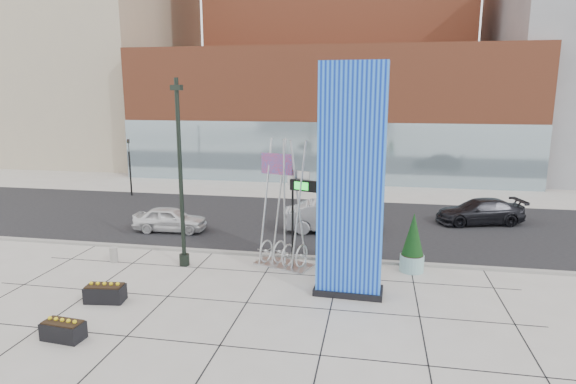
% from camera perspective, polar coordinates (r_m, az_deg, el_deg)
% --- Properties ---
extents(ground, '(160.00, 160.00, 0.00)m').
position_cam_1_polar(ground, '(18.83, -7.11, -11.41)').
color(ground, '#9E9991').
rests_on(ground, ground).
extents(street_asphalt, '(80.00, 12.00, 0.02)m').
position_cam_1_polar(street_asphalt, '(28.00, -0.95, -3.48)').
color(street_asphalt, black).
rests_on(street_asphalt, ground).
extents(curb_edge, '(80.00, 0.30, 0.12)m').
position_cam_1_polar(curb_edge, '(22.39, -4.02, -7.34)').
color(curb_edge, gray).
rests_on(curb_edge, ground).
extents(tower_podium, '(34.00, 10.00, 11.00)m').
position_cam_1_polar(tower_podium, '(43.72, 4.81, 9.29)').
color(tower_podium, '#99482C').
rests_on(tower_podium, ground).
extents(tower_glass_front, '(34.00, 0.60, 5.00)m').
position_cam_1_polar(tower_glass_front, '(39.22, 4.02, 4.62)').
color(tower_glass_front, '#8CA5B2').
rests_on(tower_glass_front, ground).
extents(building_beige_left, '(18.00, 20.00, 34.00)m').
position_cam_1_polar(building_beige_left, '(60.19, -22.54, 20.15)').
color(building_beige_left, tan).
rests_on(building_beige_left, ground).
extents(blue_pylon, '(2.57, 1.23, 8.42)m').
position_cam_1_polar(blue_pylon, '(17.28, 7.49, 0.61)').
color(blue_pylon, '#0B27AE').
rests_on(blue_pylon, ground).
extents(lamp_post, '(0.54, 0.44, 7.95)m').
position_cam_1_polar(lamp_post, '(20.73, -12.54, 0.01)').
color(lamp_post, black).
rests_on(lamp_post, ground).
extents(public_art_sculpture, '(2.70, 1.98, 5.52)m').
position_cam_1_polar(public_art_sculpture, '(20.70, -0.48, -4.89)').
color(public_art_sculpture, silver).
rests_on(public_art_sculpture, ground).
extents(concrete_bollard, '(0.34, 0.34, 0.66)m').
position_cam_1_polar(concrete_bollard, '(22.75, -19.95, -7.01)').
color(concrete_bollard, gray).
rests_on(concrete_bollard, ground).
extents(overhead_street_sign, '(1.77, 0.75, 3.85)m').
position_cam_1_polar(overhead_street_sign, '(19.88, 2.42, -0.07)').
color(overhead_street_sign, black).
rests_on(overhead_street_sign, ground).
extents(round_planter_east, '(1.00, 1.00, 2.51)m').
position_cam_1_polar(round_planter_east, '(20.77, 14.57, -5.98)').
color(round_planter_east, '#87B6B5').
rests_on(round_planter_east, ground).
extents(round_planter_mid, '(1.04, 1.04, 2.59)m').
position_cam_1_polar(round_planter_mid, '(21.04, 6.21, -5.31)').
color(round_planter_mid, '#87B6B5').
rests_on(round_planter_mid, ground).
extents(round_planter_west, '(0.97, 0.97, 2.42)m').
position_cam_1_polar(round_planter_west, '(21.09, 5.17, -5.47)').
color(round_planter_west, '#87B6B5').
rests_on(round_planter_west, ground).
extents(box_planter_north, '(1.43, 0.84, 0.75)m').
position_cam_1_polar(box_planter_north, '(18.78, -20.86, -11.06)').
color(box_planter_north, black).
rests_on(box_planter_north, ground).
extents(box_planter_south, '(1.31, 0.74, 0.69)m').
position_cam_1_polar(box_planter_south, '(16.66, -25.10, -14.53)').
color(box_planter_south, black).
rests_on(box_planter_south, ground).
extents(car_white_west, '(3.98, 1.83, 1.32)m').
position_cam_1_polar(car_white_west, '(26.65, -13.78, -3.17)').
color(car_white_west, white).
rests_on(car_white_west, ground).
extents(car_silver_mid, '(5.17, 2.51, 1.63)m').
position_cam_1_polar(car_silver_mid, '(25.92, 5.05, -2.93)').
color(car_silver_mid, '#9A9BA1').
rests_on(car_silver_mid, ground).
extents(car_dark_east, '(5.21, 3.15, 1.41)m').
position_cam_1_polar(car_dark_east, '(29.43, 21.77, -2.18)').
color(car_dark_east, black).
rests_on(car_dark_east, ground).
extents(traffic_signal, '(0.15, 0.18, 4.10)m').
position_cam_1_polar(traffic_signal, '(36.30, -18.25, 3.15)').
color(traffic_signal, black).
rests_on(traffic_signal, ground).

